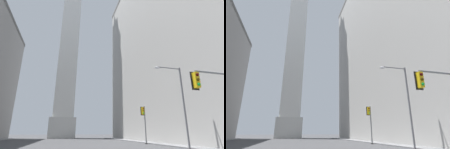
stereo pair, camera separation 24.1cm
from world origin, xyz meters
The scene contains 5 objects.
sidewalk_right centered at (15.28, 20.00, 0.07)m, with size 5.00×66.67×0.15m, color slate.
building_right centered at (26.79, 28.50, 21.87)m, with size 23.94×45.96×43.72m.
obelisk centered at (0.00, 55.56, 38.14)m, with size 7.72×7.72×79.27m.
traffic_light_mid_right centered at (12.28, 22.66, 3.64)m, with size 0.79×0.51×5.51m.
street_lamp centered at (12.27, 13.51, 5.33)m, with size 3.26×0.36×8.68m.
Camera 1 is at (0.40, -2.72, 1.55)m, focal length 28.00 mm.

